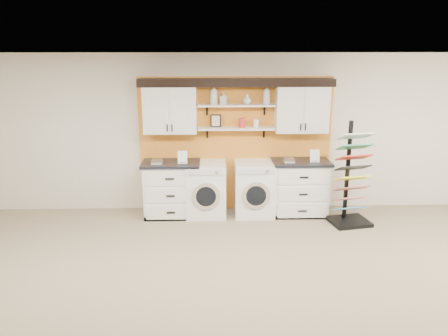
{
  "coord_description": "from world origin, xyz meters",
  "views": [
    {
      "loc": [
        -0.44,
        -3.65,
        2.92
      ],
      "look_at": [
        -0.26,
        2.3,
        1.24
      ],
      "focal_mm": 35.0,
      "sensor_mm": 36.0,
      "label": 1
    }
  ],
  "objects_px": {
    "dryer": "(254,188)",
    "base_cabinet_left": "(172,189)",
    "sample_rack": "(351,193)",
    "washer": "(206,189)",
    "base_cabinet_right": "(300,188)"
  },
  "relations": [
    {
      "from": "dryer",
      "to": "base_cabinet_left",
      "type": "bearing_deg",
      "value": 179.87
    },
    {
      "from": "base_cabinet_left",
      "to": "dryer",
      "type": "xyz_separation_m",
      "value": [
        1.45,
        -0.0,
        -0.01
      ]
    },
    {
      "from": "base_cabinet_left",
      "to": "sample_rack",
      "type": "bearing_deg",
      "value": -8.51
    },
    {
      "from": "washer",
      "to": "dryer",
      "type": "height_order",
      "value": "dryer"
    },
    {
      "from": "base_cabinet_left",
      "to": "base_cabinet_right",
      "type": "relative_size",
      "value": 0.99
    },
    {
      "from": "base_cabinet_right",
      "to": "washer",
      "type": "bearing_deg",
      "value": -179.88
    },
    {
      "from": "base_cabinet_right",
      "to": "sample_rack",
      "type": "distance_m",
      "value": 0.89
    },
    {
      "from": "sample_rack",
      "to": "dryer",
      "type": "bearing_deg",
      "value": 153.27
    },
    {
      "from": "sample_rack",
      "to": "washer",
      "type": "bearing_deg",
      "value": 158.69
    },
    {
      "from": "base_cabinet_right",
      "to": "dryer",
      "type": "bearing_deg",
      "value": -179.76
    },
    {
      "from": "base_cabinet_right",
      "to": "washer",
      "type": "xyz_separation_m",
      "value": [
        -1.66,
        -0.0,
        -0.01
      ]
    },
    {
      "from": "dryer",
      "to": "washer",
      "type": "bearing_deg",
      "value": 180.0
    },
    {
      "from": "washer",
      "to": "sample_rack",
      "type": "height_order",
      "value": "sample_rack"
    },
    {
      "from": "washer",
      "to": "sample_rack",
      "type": "relative_size",
      "value": 0.55
    },
    {
      "from": "washer",
      "to": "sample_rack",
      "type": "bearing_deg",
      "value": -10.5
    }
  ]
}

